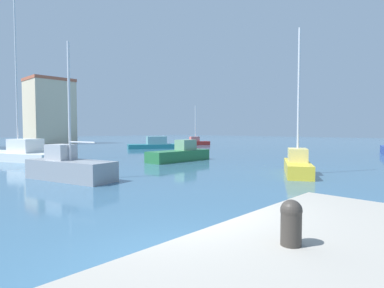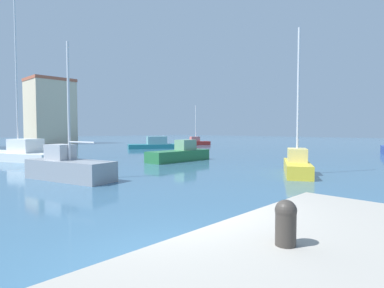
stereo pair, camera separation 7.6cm
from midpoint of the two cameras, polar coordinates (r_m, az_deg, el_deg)
The scene contains 9 objects.
water at distance 30.64m, azimuth -8.30°, elevation -1.96°, with size 160.00×160.00×0.00m, color #38607F.
mooring_bollard at distance 4.02m, azimuth 17.22°, elevation -13.32°, with size 0.26×0.26×0.56m.
sailboat_grey_mid_harbor at distance 16.43m, azimuth -21.73°, elevation -4.01°, with size 2.70×5.10×6.71m.
motorboat_green_distant_east at distance 24.36m, azimuth -2.36°, elevation -1.87°, with size 5.50×1.75×1.65m.
motorboat_teal_far_right at distance 40.55m, azimuth -6.73°, elevation -0.04°, with size 7.26×5.67×1.57m.
sailboat_red_inner_mooring at distance 48.94m, azimuth 0.54°, elevation 0.37°, with size 4.80×2.90×6.21m.
sailboat_white_distant_north at distance 28.19m, azimuth -29.15°, elevation -1.51°, with size 5.51×8.57×13.03m.
sailboat_yellow_outer_mooring at distance 18.05m, azimuth 18.69°, elevation -3.49°, with size 4.69×3.38×7.96m.
waterfront_apartments at distance 58.30m, azimuth -24.69°, elevation 5.45°, with size 6.85×6.14×11.02m.
Camera 1 is at (-3.78, -4.07, 2.48)m, focal length 29.04 mm.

